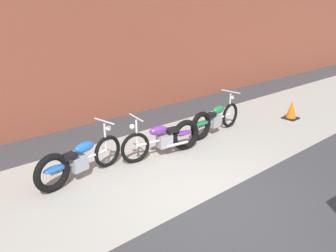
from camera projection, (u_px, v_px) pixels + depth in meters
The scene contains 7 objects.
ground_plane at pixel (208, 200), 5.91m from camera, with size 80.00×80.00×0.00m, color #38383A.
sidewalk_slab at pixel (147, 166), 7.15m from camera, with size 36.00×3.50×0.01m, color #9E998E.
brick_building_wall at pixel (64, 41), 8.83m from camera, with size 36.00×0.50×4.63m, color brown.
motorcycle_blue at pixel (75, 162), 6.42m from camera, with size 1.99×0.63×1.03m.
motorcycle_purple at pixel (168, 138), 7.59m from camera, with size 2.00×0.65×1.03m.
motorcycle_green at pixel (213, 120), 8.77m from camera, with size 2.01×0.58×1.03m.
traffic_cone at pixel (291, 111), 10.05m from camera, with size 0.40×0.40×0.55m.
Camera 1 is at (-3.90, -3.42, 3.19)m, focal length 36.36 mm.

